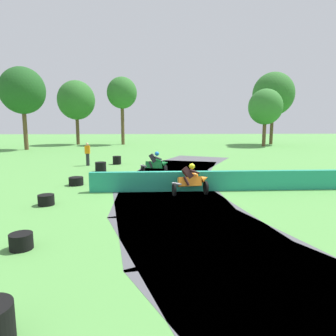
{
  "coord_description": "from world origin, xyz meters",
  "views": [
    {
      "loc": [
        -0.55,
        -13.47,
        3.17
      ],
      "look_at": [
        0.01,
        1.03,
        0.9
      ],
      "focal_mm": 32.35,
      "sensor_mm": 36.0,
      "label": 1
    }
  ],
  "objects": [
    {
      "name": "ground_plane",
      "position": [
        0.0,
        0.0,
        0.0
      ],
      "size": [
        120.0,
        120.0,
        0.0
      ],
      "primitive_type": "plane",
      "color": "#569947"
    },
    {
      "name": "tire_stack_extra_a",
      "position": [
        -3.94,
        -6.17,
        0.2
      ],
      "size": [
        0.57,
        0.57,
        0.4
      ],
      "color": "black",
      "rests_on": "ground"
    },
    {
      "name": "traffic_cone",
      "position": [
        5.81,
        3.2,
        0.22
      ],
      "size": [
        0.28,
        0.28,
        0.44
      ],
      "primitive_type": "cone",
      "color": "orange",
      "rests_on": "ground"
    },
    {
      "name": "tire_stack_far",
      "position": [
        -4.75,
        -2.15,
        0.2
      ],
      "size": [
        0.6,
        0.6,
        0.4
      ],
      "color": "black",
      "rests_on": "ground"
    },
    {
      "name": "tree_far_right",
      "position": [
        -5.04,
        27.58,
        6.75
      ],
      "size": [
        3.93,
        3.93,
        8.87
      ],
      "color": "brown",
      "rests_on": "ground"
    },
    {
      "name": "tree_behind_barrier",
      "position": [
        12.95,
        24.09,
        4.86
      ],
      "size": [
        4.17,
        4.17,
        7.07
      ],
      "color": "brown",
      "rests_on": "ground"
    },
    {
      "name": "tire_stack_near",
      "position": [
        -3.46,
        8.73,
        0.3
      ],
      "size": [
        0.61,
        0.61,
        0.6
      ],
      "color": "black",
      "rests_on": "ground"
    },
    {
      "name": "tree_far_left",
      "position": [
        -11.11,
        27.84,
        5.84
      ],
      "size": [
        4.87,
        4.87,
        8.43
      ],
      "color": "brown",
      "rests_on": "ground"
    },
    {
      "name": "tree_mid_rise",
      "position": [
        -14.91,
        20.48,
        6.36
      ],
      "size": [
        4.75,
        4.75,
        8.88
      ],
      "color": "brown",
      "rests_on": "ground"
    },
    {
      "name": "tire_stack_mid_b",
      "position": [
        -4.55,
        1.45,
        0.2
      ],
      "size": [
        0.71,
        0.71,
        0.4
      ],
      "color": "black",
      "rests_on": "ground"
    },
    {
      "name": "safety_barrier",
      "position": [
        5.01,
        0.1,
        0.45
      ],
      "size": [
        17.11,
        0.63,
        0.9
      ],
      "primitive_type": "cube",
      "rotation": [
        0.0,
        0.0,
        -1.55
      ],
      "color": "#239375",
      "rests_on": "ground"
    },
    {
      "name": "track_asphalt",
      "position": [
        1.02,
        0.02,
        0.0
      ],
      "size": [
        8.77,
        28.34,
        0.01
      ],
      "color": "#515156",
      "rests_on": "ground"
    },
    {
      "name": "motorcycle_lead_green",
      "position": [
        -0.61,
        4.21,
        0.66
      ],
      "size": [
        1.71,
        1.01,
        1.42
      ],
      "color": "black",
      "rests_on": "ground"
    },
    {
      "name": "tire_stack_mid_a",
      "position": [
        -4.07,
        5.51,
        0.3
      ],
      "size": [
        0.68,
        0.68,
        0.6
      ],
      "color": "black",
      "rests_on": "ground"
    },
    {
      "name": "track_marshal",
      "position": [
        -5.46,
        8.16,
        0.82
      ],
      "size": [
        0.34,
        0.24,
        1.63
      ],
      "color": "#232328",
      "rests_on": "ground"
    },
    {
      "name": "tree_distant",
      "position": [
        15.02,
        27.11,
        6.66
      ],
      "size": [
        5.42,
        5.42,
        9.53
      ],
      "color": "brown",
      "rests_on": "ground"
    },
    {
      "name": "motorcycle_chase_orange",
      "position": [
        0.95,
        -0.71,
        0.64
      ],
      "size": [
        1.67,
        0.94,
        1.43
      ],
      "color": "black",
      "rests_on": "ground"
    }
  ]
}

